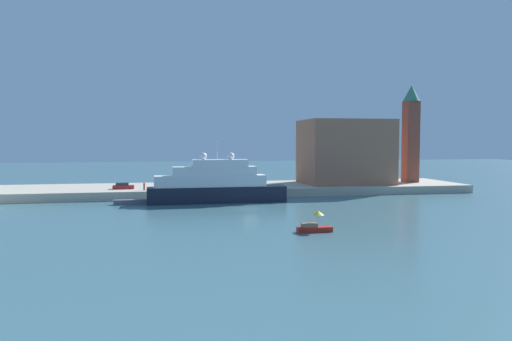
{
  "coord_description": "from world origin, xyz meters",
  "views": [
    {
      "loc": [
        -15.18,
        -82.84,
        11.94
      ],
      "look_at": [
        2.07,
        6.0,
        6.38
      ],
      "focal_mm": 33.81,
      "sensor_mm": 36.0,
      "label": 1
    }
  ],
  "objects": [
    {
      "name": "quay_dock",
      "position": [
        0.0,
        26.63,
        0.88
      ],
      "size": [
        110.0,
        21.27,
        1.77
      ],
      "primitive_type": "cube",
      "color": "#B7AD99",
      "rests_on": "ground"
    },
    {
      "name": "bell_tower",
      "position": [
        44.96,
        26.62,
        14.7
      ],
      "size": [
        4.18,
        4.18,
        23.83
      ],
      "color": "brown",
      "rests_on": "quay_dock"
    },
    {
      "name": "parked_car",
      "position": [
        -23.48,
        22.53,
        2.34
      ],
      "size": [
        4.4,
        1.76,
        1.32
      ],
      "color": "#B21E1E",
      "rests_on": "quay_dock"
    },
    {
      "name": "work_barge",
      "position": [
        -21.08,
        10.0,
        0.46
      ],
      "size": [
        6.36,
        1.54,
        0.92
      ],
      "primitive_type": "cube",
      "color": "#595966",
      "rests_on": "ground"
    },
    {
      "name": "person_figure",
      "position": [
        -19.0,
        18.78,
        2.54
      ],
      "size": [
        0.36,
        0.36,
        1.67
      ],
      "color": "maroon",
      "rests_on": "quay_dock"
    },
    {
      "name": "mooring_bollard",
      "position": [
        2.78,
        17.02,
        2.11
      ],
      "size": [
        0.39,
        0.39,
        0.69
      ],
      "primitive_type": "cylinder",
      "color": "black",
      "rests_on": "quay_dock"
    },
    {
      "name": "ground",
      "position": [
        0.0,
        0.0,
        0.0
      ],
      "size": [
        400.0,
        400.0,
        0.0
      ],
      "primitive_type": "plane",
      "color": "#3D6670"
    },
    {
      "name": "small_motorboat",
      "position": [
        4.28,
        -22.91,
        0.93
      ],
      "size": [
        4.66,
        1.59,
        2.8
      ],
      "color": "#B22319",
      "rests_on": "ground"
    },
    {
      "name": "large_yacht",
      "position": [
        -5.21,
        9.8,
        3.39
      ],
      "size": [
        26.71,
        4.14,
        11.85
      ],
      "color": "black",
      "rests_on": "ground"
    },
    {
      "name": "harbor_building",
      "position": [
        27.77,
        26.42,
        9.36
      ],
      "size": [
        20.01,
        15.44,
        15.18
      ],
      "primitive_type": "cube",
      "color": "#9E664C",
      "rests_on": "quay_dock"
    }
  ]
}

